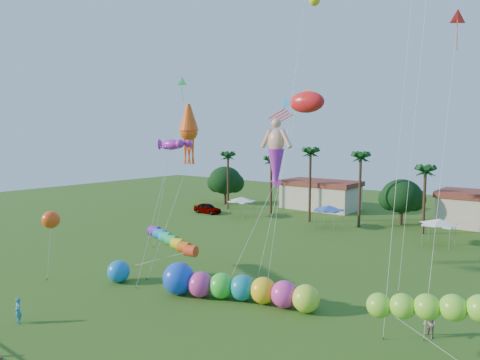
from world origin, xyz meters
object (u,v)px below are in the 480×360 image
Objects in this scene: spectator_b at (430,323)px; blue_ball at (119,271)px; spectator_a at (18,311)px; caterpillar_inflatable at (232,287)px; car_a at (207,208)px.

blue_ball reaches higher than spectator_b.
spectator_b is 0.95× the size of blue_ball.
caterpillar_inflatable is at bearing 61.24° from spectator_a.
spectator_b reaches higher than spectator_a.
caterpillar_inflatable is 10.42m from blue_ball.
spectator_a is 9.07m from blue_ball.
car_a is at bearing 119.25° from blue_ball.
spectator_b reaches higher than car_a.
blue_ball is at bearing -131.76° from spectator_b.
spectator_a is 0.97× the size of spectator_b.
car_a is 2.71× the size of spectator_a.
car_a is 45.53m from spectator_b.
blue_ball is (-1.49, 8.95, 0.07)m from spectator_a.
spectator_b is at bearing -6.45° from caterpillar_inflatable.
car_a is at bearing 116.65° from caterpillar_inflatable.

